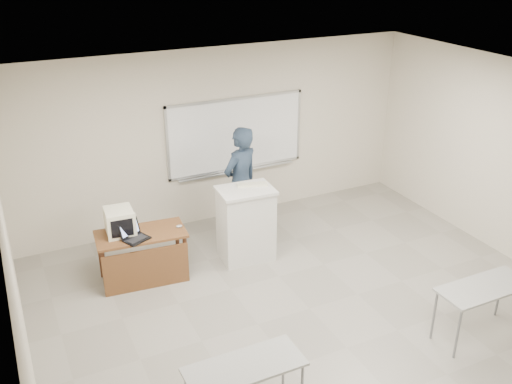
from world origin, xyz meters
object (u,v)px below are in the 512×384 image
laptop (136,235)px  podium (246,224)px  whiteboard (236,135)px  mouse (179,226)px  keyboard (252,185)px  instructor_desk (144,251)px  presenter (241,184)px  crt_monitor (120,222)px

laptop → podium: bearing=-23.9°
whiteboard → mouse: bearing=-137.0°
keyboard → podium: bearing=-133.3°
instructor_desk → keyboard: size_ratio=2.78×
instructor_desk → podium: (1.60, 0.01, 0.07)m
podium → mouse: size_ratio=12.39×
whiteboard → mouse: whiteboard is taller
presenter → mouse: bearing=5.3°
whiteboard → crt_monitor: (-2.35, -1.24, -0.55)m
mouse → keyboard: bearing=18.6°
instructor_desk → presenter: 1.98m
mouse → keyboard: (1.20, 0.06, 0.41)m
keyboard → presenter: 0.62m
keyboard → presenter: size_ratio=0.24×
laptop → presenter: bearing=-5.2°
crt_monitor → mouse: size_ratio=4.73×
instructor_desk → presenter: (1.81, 0.66, 0.44)m
podium → instructor_desk: bearing=-175.9°
presenter → laptop: bearing=-1.7°
crt_monitor → laptop: bearing=-55.3°
keyboard → instructor_desk: bearing=-158.4°
whiteboard → keyboard: whiteboard is taller
laptop → keyboard: size_ratio=0.73×
crt_monitor → laptop: size_ratio=1.34×
mouse → presenter: presenter is taller
instructor_desk → laptop: bearing=-165.8°
keyboard → whiteboard: bearing=94.5°
whiteboard → instructor_desk: 2.74m
podium → keyboard: bearing=31.8°
podium → crt_monitor: podium is taller
instructor_desk → crt_monitor: size_ratio=2.84×
instructor_desk → presenter: presenter is taller
crt_monitor → podium: bearing=-3.2°
instructor_desk → mouse: size_ratio=13.44×
crt_monitor → presenter: size_ratio=0.23×
instructor_desk → keyboard: bearing=8.2°
laptop → mouse: bearing=-20.4°
crt_monitor → laptop: crt_monitor is taller
instructor_desk → podium: 1.60m
crt_monitor → mouse: crt_monitor is taller
podium → laptop: 1.71m
podium → crt_monitor: (-1.85, 0.23, 0.34)m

